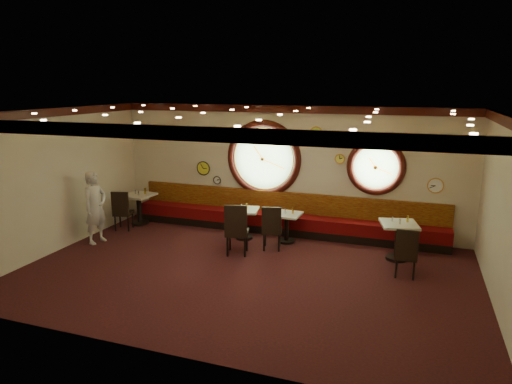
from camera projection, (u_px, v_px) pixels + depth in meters
name	position (u px, v px, depth m)	size (l,w,h in m)	color
floor	(245.00, 273.00, 9.16)	(9.00, 6.00, 0.00)	black
ceiling	(244.00, 112.00, 8.43)	(9.00, 6.00, 0.02)	gold
wall_back	(286.00, 169.00, 11.55)	(9.00, 0.02, 3.20)	beige
wall_front	(165.00, 247.00, 6.04)	(9.00, 0.02, 3.20)	beige
wall_left	(57.00, 180.00, 10.24)	(0.02, 6.00, 3.20)	beige
wall_right	(505.00, 218.00, 7.35)	(0.02, 6.00, 3.20)	beige
molding_back	(287.00, 109.00, 11.16)	(9.00, 0.10, 0.18)	#360E09
molding_front	(161.00, 133.00, 5.74)	(9.00, 0.10, 0.18)	#360E09
molding_left	(52.00, 112.00, 9.87)	(0.10, 6.00, 0.18)	#360E09
banquette_base	(282.00, 229.00, 11.64)	(8.00, 0.55, 0.20)	black
banquette_seat	(283.00, 220.00, 11.58)	(8.00, 0.55, 0.30)	#58070A
banquette_back	(285.00, 202.00, 11.69)	(8.00, 0.10, 0.55)	#611407
porthole_left_glass	(264.00, 159.00, 11.68)	(1.66, 1.66, 0.02)	#85B16A
porthole_left_frame	(264.00, 159.00, 11.67)	(1.98, 1.98, 0.18)	#360E09
porthole_left_ring	(263.00, 159.00, 11.64)	(1.61, 1.61, 0.03)	gold
porthole_right_glass	(376.00, 167.00, 10.79)	(1.10, 1.10, 0.02)	#85B16A
porthole_right_frame	(376.00, 167.00, 10.78)	(1.38, 1.38, 0.18)	#360E09
porthole_right_ring	(376.00, 167.00, 10.75)	(1.09, 1.09, 0.03)	gold
wall_clock_0	(213.00, 133.00, 11.96)	(0.24, 0.24, 0.03)	black
wall_clock_1	(427.00, 144.00, 10.27)	(0.28, 0.28, 0.03)	black
wall_clock_2	(340.00, 159.00, 11.00)	(0.22, 0.22, 0.03)	#F5F151
wall_clock_3	(203.00, 168.00, 12.27)	(0.36, 0.36, 0.03)	yellow
wall_clock_4	(173.00, 135.00, 12.37)	(0.26, 0.26, 0.03)	#84D22A
wall_clock_5	(316.00, 133.00, 11.05)	(0.30, 0.30, 0.03)	#BCDA44
wall_clock_6	(436.00, 186.00, 10.41)	(0.34, 0.34, 0.03)	white
wall_clock_7	(217.00, 180.00, 12.22)	(0.20, 0.20, 0.03)	white
table_a	(139.00, 205.00, 12.31)	(0.81, 0.81, 0.83)	black
table_b	(244.00, 220.00, 11.13)	(0.80, 0.80, 0.75)	black
table_c	(287.00, 224.00, 10.88)	(0.68, 0.68, 0.71)	black
table_d	(398.00, 237.00, 9.78)	(0.90, 0.90, 0.82)	black
chair_a	(122.00, 208.00, 11.73)	(0.53, 0.53, 0.65)	black
chair_b	(236.00, 226.00, 9.99)	(0.60, 0.60, 0.73)	black
chair_c	(272.00, 225.00, 10.31)	(0.53, 0.53, 0.65)	black
chair_d	(406.00, 250.00, 8.83)	(0.42, 0.42, 0.62)	black
condiment_a_salt	(135.00, 192.00, 12.27)	(0.04, 0.04, 0.11)	silver
condiment_b_salt	(241.00, 206.00, 11.16)	(0.04, 0.04, 0.10)	silver
condiment_c_salt	(285.00, 210.00, 10.90)	(0.04, 0.04, 0.10)	silver
condiment_d_salt	(392.00, 219.00, 9.82)	(0.04, 0.04, 0.10)	silver
condiment_a_pepper	(138.00, 193.00, 12.12)	(0.04, 0.04, 0.11)	silver
condiment_b_pepper	(246.00, 207.00, 11.06)	(0.04, 0.04, 0.10)	silver
condiment_c_pepper	(285.00, 211.00, 10.80)	(0.04, 0.04, 0.10)	silver
condiment_d_pepper	(400.00, 222.00, 9.62)	(0.04, 0.04, 0.11)	#BCBBC0
condiment_a_bottle	(145.00, 191.00, 12.24)	(0.05, 0.05, 0.17)	gold
condiment_b_bottle	(247.00, 206.00, 11.06)	(0.04, 0.04, 0.14)	gold
condiment_c_bottle	(293.00, 211.00, 10.80)	(0.05, 0.05, 0.14)	gold
condiment_d_bottle	(408.00, 219.00, 9.76)	(0.05, 0.05, 0.15)	gold
waiter	(95.00, 208.00, 10.78)	(0.63, 0.41, 1.72)	silver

